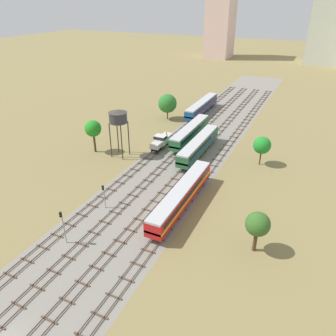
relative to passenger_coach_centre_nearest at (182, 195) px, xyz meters
name	(u,v)px	position (x,y,z in m)	size (l,w,h in m)	color
ground_plane	(193,149)	(-7.24, 24.05, -2.61)	(480.00, 480.00, 0.00)	olive
ballast_bed	(193,149)	(-7.24, 24.05, -2.61)	(18.49, 176.00, 0.01)	gray
track_far_left	(168,142)	(-14.49, 25.05, -2.48)	(2.40, 126.00, 0.29)	#47382D
track_left	(185,145)	(-9.66, 25.05, -2.48)	(2.40, 126.00, 0.29)	#47382D
track_centre_left	(203,149)	(-4.83, 25.05, -2.48)	(2.40, 126.00, 0.29)	#47382D
track_centre	(223,152)	(0.00, 25.05, -2.48)	(2.40, 126.00, 0.29)	#47382D
passenger_coach_centre_nearest	(182,195)	(0.00, 0.00, 0.00)	(2.96, 22.00, 3.80)	red
diesel_railcar_centre_left_near	(199,145)	(-4.83, 21.37, -0.02)	(2.96, 20.50, 3.80)	#286638
shunter_loco_far_left_mid	(161,140)	(-14.49, 21.40, -0.60)	(2.74, 8.46, 3.10)	beige
diesel_railcar_left_midfar	(190,132)	(-9.66, 28.28, -0.02)	(2.96, 20.50, 3.80)	#286638
passenger_coach_far_left_far	(202,106)	(-14.49, 50.12, 0.00)	(2.96, 22.00, 3.80)	#194C8C
water_tower	(118,117)	(-21.10, 13.32, 6.77)	(4.19, 4.19, 11.00)	#2D2826
signal_post_nearest	(104,193)	(-12.07, -5.90, 0.40)	(0.28, 0.47, 4.68)	gray
signal_post_near	(63,223)	(-12.07, -16.09, 1.05)	(0.28, 0.47, 5.81)	gray
lineside_tree_0	(262,145)	(9.15, 22.69, 1.98)	(3.81, 3.81, 6.51)	#4C331E
lineside_tree_1	(167,103)	(-22.15, 41.13, 2.22)	(5.55, 5.55, 7.62)	#4C331E
lineside_tree_2	(258,224)	(13.96, -5.58, 2.07)	(3.57, 3.57, 6.54)	#4C331E
lineside_tree_3	(93,129)	(-27.77, 12.59, 3.24)	(3.85, 3.85, 7.86)	#4C331E
skyline_tower_0	(221,12)	(-42.25, 155.87, 22.40)	(14.00, 17.27, 50.02)	beige
skyline_tower_1	(333,28)	(17.66, 160.80, 15.32)	(22.81, 18.91, 35.87)	beige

